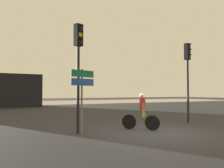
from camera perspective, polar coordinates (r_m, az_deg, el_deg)
The scene contains 6 objects.
ground_plane at distance 9.44m, azimuth 11.23°, elevation -12.28°, with size 120.00×120.00×0.00m, color #28282D.
water_strip at distance 38.70m, azimuth -18.23°, elevation -4.63°, with size 80.00×16.00×0.01m, color #9E937F.
traffic_light_near_right at distance 12.76m, azimuth 19.15°, elevation 4.11°, with size 0.38×0.40×4.37m.
traffic_light_near_left at distance 9.08m, azimuth -8.78°, elevation 6.95°, with size 0.39×0.41×4.46m.
direction_sign_post at distance 8.84m, azimuth -7.78°, elevation -1.29°, with size 1.06×0.36×2.60m.
cyclist at distance 9.85m, azimuth 7.79°, elevation -7.08°, with size 1.19×1.28×1.62m.
Camera 1 is at (-5.70, -7.35, 1.64)m, focal length 35.00 mm.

